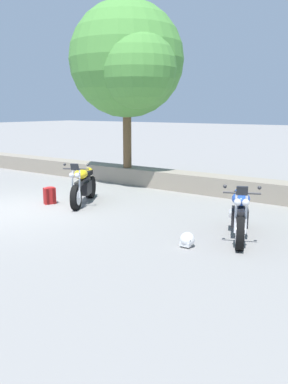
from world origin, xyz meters
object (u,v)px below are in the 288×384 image
object	(u,v)px
motorcycle_yellow_near_left	(83,186)
motorcycle_blue_centre	(240,214)
leafy_tree_far_left	(129,62)
rider_backpack	(50,195)
rider_helmet	(187,240)

from	to	relation	value
motorcycle_yellow_near_left	motorcycle_blue_centre	size ratio (longest dim) A/B	0.96
motorcycle_blue_centre	leafy_tree_far_left	distance (m)	7.11
motorcycle_blue_centre	motorcycle_yellow_near_left	bearing A→B (deg)	175.07
rider_backpack	motorcycle_blue_centre	bearing A→B (deg)	1.72
rider_helmet	leafy_tree_far_left	bearing A→B (deg)	137.14
leafy_tree_far_left	motorcycle_blue_centre	bearing A→B (deg)	-32.07
rider_helmet	motorcycle_yellow_near_left	bearing A→B (deg)	160.09
motorcycle_yellow_near_left	rider_backpack	xyz separation A→B (m)	(-0.71, -0.55, -0.24)
motorcycle_blue_centre	rider_helmet	world-z (taller)	motorcycle_blue_centre
leafy_tree_far_left	motorcycle_yellow_near_left	bearing A→B (deg)	-77.00
motorcycle_blue_centre	rider_helmet	xyz separation A→B (m)	(-0.56, -1.06, -0.35)
rider_backpack	rider_helmet	xyz separation A→B (m)	(4.73, -0.90, -0.11)
motorcycle_blue_centre	leafy_tree_far_left	world-z (taller)	leafy_tree_far_left
motorcycle_yellow_near_left	leafy_tree_far_left	world-z (taller)	leafy_tree_far_left
motorcycle_yellow_near_left	rider_helmet	bearing A→B (deg)	-19.91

